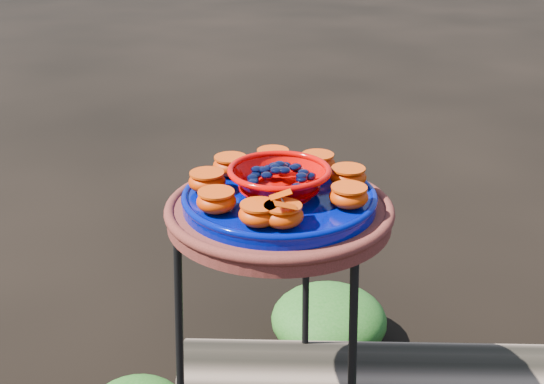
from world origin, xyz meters
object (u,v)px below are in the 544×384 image
(cobalt_plate, at_px, (279,200))
(red_bowl, at_px, (279,181))
(plant_stand, at_px, (278,370))
(terracotta_saucer, at_px, (279,214))

(cobalt_plate, distance_m, red_bowl, 0.04)
(plant_stand, xyz_separation_m, cobalt_plate, (0.00, 0.00, 0.40))
(terracotta_saucer, height_order, cobalt_plate, cobalt_plate)
(terracotta_saucer, height_order, red_bowl, red_bowl)
(terracotta_saucer, relative_size, cobalt_plate, 1.17)
(red_bowl, bearing_deg, terracotta_saucer, 0.00)
(cobalt_plate, height_order, red_bowl, red_bowl)
(terracotta_saucer, xyz_separation_m, red_bowl, (0.00, 0.00, 0.07))
(plant_stand, xyz_separation_m, terracotta_saucer, (0.00, 0.00, 0.37))
(plant_stand, bearing_deg, terracotta_saucer, 0.00)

